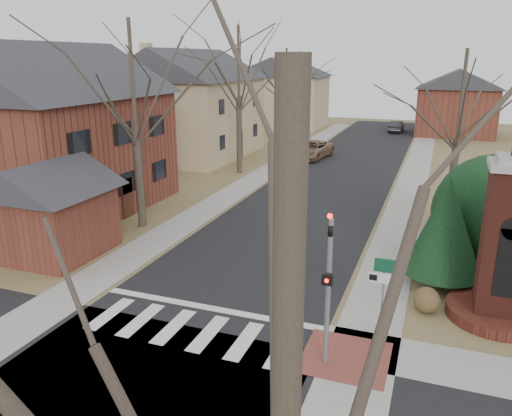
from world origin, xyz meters
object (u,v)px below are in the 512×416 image
at_px(brick_gate_monument, 506,256).
at_px(pickup_truck, 311,150).
at_px(traffic_signal_pole, 329,278).
at_px(distant_car, 396,126).
at_px(sign_post, 383,285).

height_order(brick_gate_monument, pickup_truck, brick_gate_monument).
height_order(traffic_signal_pole, pickup_truck, traffic_signal_pole).
xyz_separation_m(pickup_truck, distant_car, (5.24, 18.57, -0.09)).
height_order(sign_post, distant_car, sign_post).
height_order(traffic_signal_pole, sign_post, traffic_signal_pole).
xyz_separation_m(traffic_signal_pole, pickup_truck, (-7.70, 28.56, -1.85)).
xyz_separation_m(traffic_signal_pole, brick_gate_monument, (4.70, 4.42, -0.42)).
bearing_deg(brick_gate_monument, pickup_truck, 117.19).
xyz_separation_m(brick_gate_monument, distant_car, (-7.16, 42.71, -1.52)).
relative_size(brick_gate_monument, distant_car, 1.65).
xyz_separation_m(traffic_signal_pole, sign_post, (1.29, 1.41, -0.64)).
xyz_separation_m(sign_post, distant_car, (-3.75, 45.71, -1.30)).
xyz_separation_m(sign_post, brick_gate_monument, (3.41, 3.01, 0.22)).
relative_size(traffic_signal_pole, pickup_truck, 0.85).
bearing_deg(brick_gate_monument, distant_car, 99.51).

